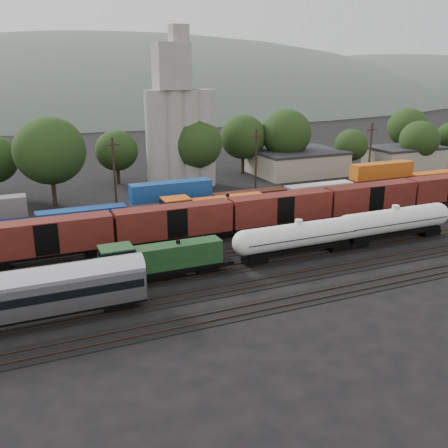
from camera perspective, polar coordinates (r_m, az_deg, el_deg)
name	(u,v)px	position (r m, az deg, el deg)	size (l,w,h in m)	color
ground	(249,249)	(62.73, 2.91, -2.83)	(600.00, 600.00, 0.00)	black
tracks	(249,248)	(62.72, 2.91, -2.79)	(180.00, 33.20, 0.20)	black
green_locomotive	(154,260)	(52.93, -8.05, -4.13)	(15.69, 2.77, 4.15)	black
tank_car_a	(298,237)	(59.56, 8.46, -1.43)	(16.91, 3.03, 4.43)	silver
tank_car_b	(394,222)	(68.02, 18.88, 0.27)	(17.58, 3.15, 4.61)	silver
passenger_coach	(16,295)	(46.52, -22.72, -7.54)	(22.20, 2.74, 5.04)	silver
orange_locomotive	(207,210)	(69.98, -1.93, 1.57)	(18.32, 3.05, 4.58)	black
boxcar_string	(113,229)	(61.46, -12.57, -0.60)	(122.80, 2.90, 4.20)	black
container_wall	(158,208)	(72.90, -7.55, 1.78)	(160.00, 2.60, 5.80)	black
grain_silo	(180,127)	(94.07, -5.06, 10.95)	(13.40, 5.00, 29.00)	gray
industrial_sheds	(199,173)	(95.82, -2.88, 5.84)	(119.38, 17.26, 5.10)	#9E937F
tree_band	(132,148)	(93.87, -10.46, 8.57)	(161.70, 22.84, 14.49)	black
utility_poles	(189,169)	(80.67, -3.99, 6.29)	(122.20, 0.36, 12.00)	black
distant_hills	(96,141)	(319.49, -14.41, 9.20)	(860.00, 286.00, 130.00)	#59665B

